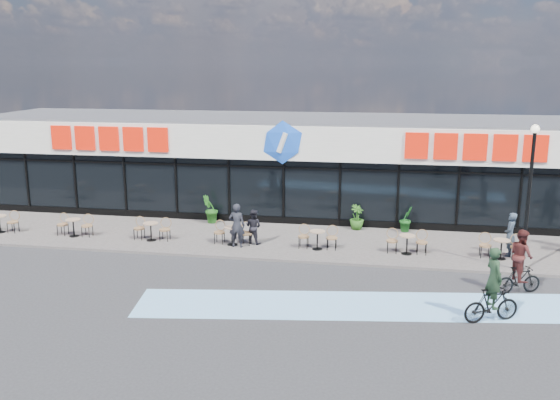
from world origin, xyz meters
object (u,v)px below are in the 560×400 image
potted_plant_left (210,209)px  pedestrian_a (510,234)px  bistro_set_0 (1,221)px  patron_left (237,225)px  patron_right (253,227)px  cyclist_b (520,265)px  cyclist_a (492,295)px  lamp_post (530,186)px  potted_plant_mid (357,217)px  potted_plant_right (406,219)px

potted_plant_left → pedestrian_a: bearing=-11.7°
bistro_set_0 → patron_left: size_ratio=0.88×
potted_plant_left → patron_right: (2.58, -2.69, 0.06)m
cyclist_b → patron_left: bearing=163.7°
bistro_set_0 → cyclist_a: bearing=-16.3°
cyclist_a → patron_right: bearing=144.4°
bistro_set_0 → patron_right: 10.99m
patron_right → cyclist_b: (9.37, -3.46, 0.15)m
bistro_set_0 → cyclist_a: cyclist_a is taller
lamp_post → cyclist_a: (-1.75, -4.34, -2.31)m
patron_right → potted_plant_left: bearing=-27.7°
patron_left → cyclist_b: bearing=162.4°
patron_left → potted_plant_left: bearing=-59.1°
lamp_post → patron_left: 10.70m
bistro_set_0 → patron_left: bearing=-1.8°
patron_right → cyclist_b: cyclist_b is taller
pedestrian_a → cyclist_b: size_ratio=0.79×
lamp_post → potted_plant_mid: size_ratio=4.70×
potted_plant_right → cyclist_a: size_ratio=0.50×
cyclist_a → bistro_set_0: bearing=163.7°
cyclist_b → potted_plant_left: bearing=152.8°
cyclist_b → lamp_post: bearing=75.1°
potted_plant_mid → cyclist_a: bearing=-64.1°
patron_right → cyclist_b: 9.99m
potted_plant_left → bistro_set_0: bearing=-160.9°
potted_plant_mid → patron_left: bearing=-143.5°
lamp_post → potted_plant_mid: bearing=144.2°
potted_plant_right → patron_right: size_ratio=0.78×
cyclist_b → potted_plant_right: bearing=117.8°
lamp_post → patron_right: bearing=171.5°
lamp_post → potted_plant_mid: 7.72m
bistro_set_0 → potted_plant_left: bearing=19.1°
patron_right → cyclist_b: bearing=178.2°
lamp_post → cyclist_b: size_ratio=2.41×
potted_plant_mid → potted_plant_right: size_ratio=0.98×
potted_plant_right → lamp_post: bearing=-48.3°
lamp_post → bistro_set_0: 21.08m
bistro_set_0 → potted_plant_mid: 15.25m
bistro_set_0 → cyclist_b: size_ratio=0.73×
bistro_set_0 → potted_plant_mid: potted_plant_mid is taller
lamp_post → potted_plant_right: lamp_post is taller
pedestrian_a → patron_right: bearing=-72.7°
lamp_post → cyclist_b: (-0.52, -1.97, -2.17)m
bistro_set_0 → potted_plant_right: size_ratio=1.40×
pedestrian_a → lamp_post: bearing=21.2°
potted_plant_left → potted_plant_mid: 6.55m
potted_plant_left → cyclist_b: 13.44m
potted_plant_right → patron_left: patron_left is taller
patron_left → patron_right: 0.79m
cyclist_a → potted_plant_mid: bearing=115.9°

